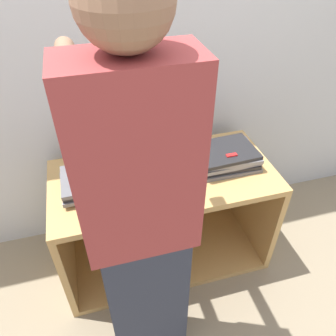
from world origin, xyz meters
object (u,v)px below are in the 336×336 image
person (141,227)px  laptop_open (161,162)px  laptop_stack_left (95,181)px  laptop_stack_right (226,156)px

person → laptop_open: bearing=69.0°
laptop_stack_left → laptop_stack_right: (0.74, 0.00, 0.01)m
laptop_open → laptop_stack_right: (0.37, -0.05, -0.00)m
laptop_stack_left → laptop_stack_right: bearing=0.3°
laptop_open → person: (-0.23, -0.59, 0.18)m
laptop_open → laptop_stack_left: size_ratio=0.95×
laptop_stack_right → laptop_open: bearing=172.0°
laptop_open → laptop_stack_right: 0.37m
laptop_open → laptop_stack_left: bearing=-171.5°
laptop_stack_left → laptop_stack_right: size_ratio=0.98×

